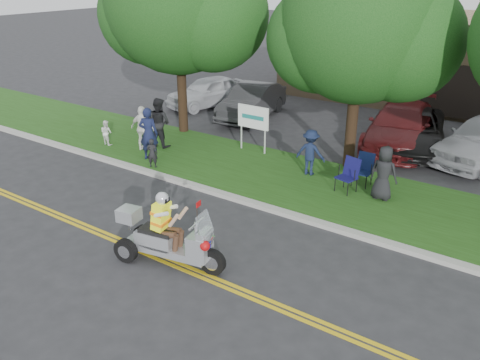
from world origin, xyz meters
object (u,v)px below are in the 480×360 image
Objects in this scene: parked_car_mid at (411,130)px; parked_car_right at (400,126)px; trike_scooter at (166,239)px; lawn_chair_a at (364,167)px; lawn_chair_b at (349,173)px; spectator_adult_right at (143,128)px; parked_car_far_left at (209,92)px; spectator_adult_mid at (159,122)px; parked_car_left at (252,101)px; spectator_adult_left at (149,134)px.

parked_car_mid is 0.42m from parked_car_right.
trike_scooter is 2.71× the size of lawn_chair_a.
lawn_chair_b is (-0.17, -0.70, 0.01)m from lawn_chair_a.
lawn_chair_a is 7.81m from spectator_adult_right.
spectator_adult_mid is at bearing -51.52° from parked_car_far_left.
lawn_chair_a is 0.72m from lawn_chair_b.
lawn_chair_a is 0.61× the size of spectator_adult_right.
parked_car_right is (-0.23, 5.10, 0.10)m from lawn_chair_b.
lawn_chair_a is 0.20× the size of parked_car_mid.
trike_scooter is 6.85m from lawn_chair_a.
lawn_chair_b is 0.24× the size of parked_car_far_left.
parked_car_right is (1.58, 10.96, 0.16)m from trike_scooter.
parked_car_left is at bearing 104.11° from trike_scooter.
parked_car_right reaches higher than lawn_chair_b.
spectator_adult_right reaches higher than lawn_chair_a.
spectator_adult_left reaches higher than lawn_chair_b.
parked_car_left is (-6.82, 5.10, 0.06)m from lawn_chair_b.
parked_car_far_left is at bearing 113.82° from trike_scooter.
parked_car_far_left is (-9.76, 4.86, 0.05)m from lawn_chair_a.
spectator_adult_right is 0.36× the size of parked_car_left.
parked_car_left is 6.59m from parked_car_right.
spectator_adult_right is (-7.47, -0.88, 0.24)m from lawn_chair_b.
parked_car_left is (2.77, -0.46, 0.02)m from parked_car_far_left.
parked_car_right is (7.06, 5.34, -0.23)m from spectator_adult_mid.
lawn_chair_b is at bearing 62.35° from trike_scooter.
spectator_adult_left reaches higher than parked_car_far_left.
parked_car_far_left is at bearing 161.29° from parked_car_mid.
parked_car_left reaches higher than lawn_chair_b.
parked_car_far_left is at bearing 163.25° from lawn_chair_b.
spectator_adult_right is 0.32× the size of parked_car_mid.
spectator_adult_mid is at bearing -164.73° from lawn_chair_b.
lawn_chair_a is 0.55× the size of spectator_adult_mid.
spectator_adult_mid is 0.34× the size of parked_car_right.
lawn_chair_b is at bearing -108.11° from parked_car_mid.
lawn_chair_b reaches higher than lawn_chair_a.
parked_car_far_left is (-2.94, 6.98, -0.30)m from spectator_adult_left.
parked_car_far_left is at bearing -90.90° from spectator_adult_left.
spectator_adult_right is 9.72m from parked_car_mid.
parked_car_right is at bearing -146.58° from spectator_adult_mid.
parked_car_far_left is 0.79× the size of parked_car_right.
lawn_chair_a is at bearing 89.57° from lawn_chair_b.
trike_scooter is 1.49× the size of spectator_adult_mid.
parked_car_far_left is 0.94× the size of parked_car_left.
parked_car_left is 0.89× the size of parked_car_mid.
lawn_chair_b is (1.81, 5.86, 0.06)m from trike_scooter.
spectator_adult_left is at bearing -50.32° from parked_car_far_left.
parked_car_left is (-6.99, 4.40, 0.07)m from lawn_chair_a.
trike_scooter is at bearing -93.84° from lawn_chair_b.
trike_scooter is 11.15m from parked_car_mid.
spectator_adult_right reaches higher than parked_car_far_left.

